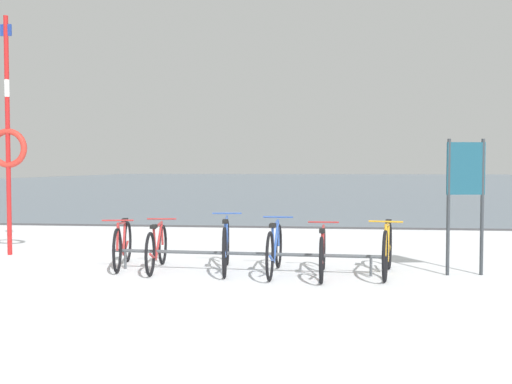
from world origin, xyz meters
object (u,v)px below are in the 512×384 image
at_px(bicycle_0, 123,244).
at_px(info_sign, 466,183).
at_px(bicycle_3, 275,249).
at_px(bicycle_5, 387,249).
at_px(bicycle_2, 226,246).
at_px(rescue_post, 8,141).
at_px(bicycle_4, 323,253).
at_px(bicycle_1, 157,248).

xyz_separation_m(bicycle_0, info_sign, (5.12, -0.11, 0.97)).
bearing_deg(bicycle_3, bicycle_5, 3.15).
distance_m(bicycle_0, bicycle_2, 1.66).
xyz_separation_m(bicycle_2, rescue_post, (-4.08, 1.18, 1.64)).
distance_m(bicycle_4, rescue_post, 5.94).
relative_size(bicycle_4, info_sign, 0.88).
distance_m(bicycle_0, bicycle_1, 0.63).
relative_size(bicycle_0, info_sign, 0.86).
xyz_separation_m(bicycle_0, rescue_post, (-2.43, 1.02, 1.66)).
relative_size(bicycle_1, bicycle_3, 0.95).
relative_size(bicycle_2, rescue_post, 0.43).
bearing_deg(bicycle_1, bicycle_5, -0.89).
xyz_separation_m(bicycle_3, rescue_post, (-4.82, 1.36, 1.65)).
distance_m(bicycle_0, info_sign, 5.22).
bearing_deg(bicycle_0, bicycle_2, -5.34).
bearing_deg(info_sign, bicycle_4, -171.17).
distance_m(bicycle_2, info_sign, 3.60).
bearing_deg(bicycle_0, bicycle_4, -7.81).
distance_m(info_sign, rescue_post, 7.67).
xyz_separation_m(info_sign, rescue_post, (-7.55, 1.13, 0.69)).
xyz_separation_m(bicycle_2, bicycle_5, (2.36, -0.09, -0.01)).
height_order(bicycle_2, info_sign, info_sign).
distance_m(bicycle_0, bicycle_5, 4.02).
xyz_separation_m(bicycle_3, info_sign, (2.73, 0.23, 0.96)).
xyz_separation_m(bicycle_1, info_sign, (4.52, 0.09, 0.99)).
bearing_deg(bicycle_1, bicycle_2, 2.13).
bearing_deg(bicycle_5, bicycle_2, 177.77).
relative_size(bicycle_4, bicycle_5, 0.99).
distance_m(bicycle_2, bicycle_3, 0.77).
distance_m(bicycle_1, bicycle_3, 1.80).
bearing_deg(rescue_post, bicycle_1, -21.92).
distance_m(bicycle_1, bicycle_5, 3.42).
bearing_deg(info_sign, bicycle_5, -172.85).
relative_size(bicycle_1, bicycle_4, 0.96).
height_order(bicycle_2, bicycle_4, bicycle_2).
height_order(bicycle_0, bicycle_4, bicycle_0).
relative_size(bicycle_4, rescue_post, 0.41).
bearing_deg(bicycle_4, bicycle_5, 10.83).
xyz_separation_m(bicycle_2, bicycle_3, (0.74, -0.18, -0.01)).
xyz_separation_m(bicycle_4, rescue_post, (-5.52, 1.45, 1.68)).
xyz_separation_m(bicycle_3, bicycle_5, (1.62, 0.09, 0.01)).
bearing_deg(info_sign, bicycle_2, -179.23).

